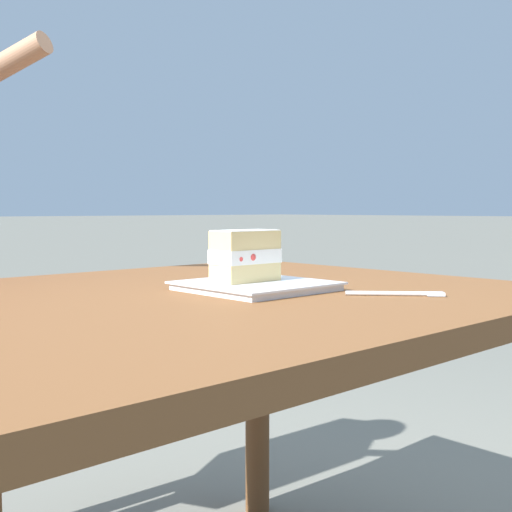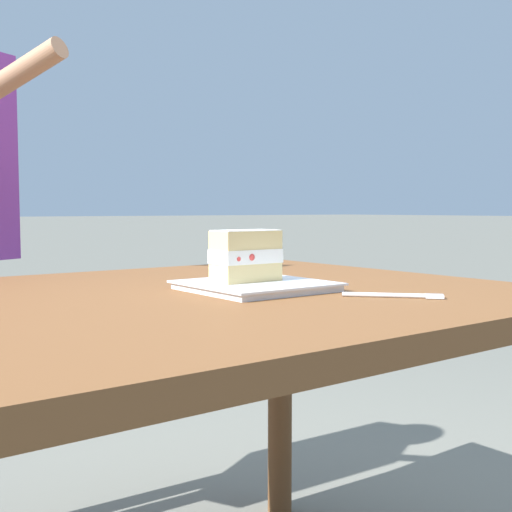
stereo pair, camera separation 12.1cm
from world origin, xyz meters
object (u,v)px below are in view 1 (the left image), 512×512
dessert_plate (256,286)px  cake_slice (245,256)px  dessert_fork (402,294)px  patio_table (196,348)px

dessert_plate → cake_slice: size_ratio=1.91×
dessert_fork → dessert_plate: bearing=120.2°
patio_table → cake_slice: 0.19m
patio_table → cake_slice: cake_slice is taller
patio_table → dessert_plate: (0.11, -0.04, 0.11)m
cake_slice → dessert_fork: (0.14, -0.25, -0.06)m
patio_table → dessert_fork: 0.38m
dessert_plate → cake_slice: bearing=116.7°
patio_table → dessert_fork: dessert_fork is taller
patio_table → cake_slice: size_ratio=9.75×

